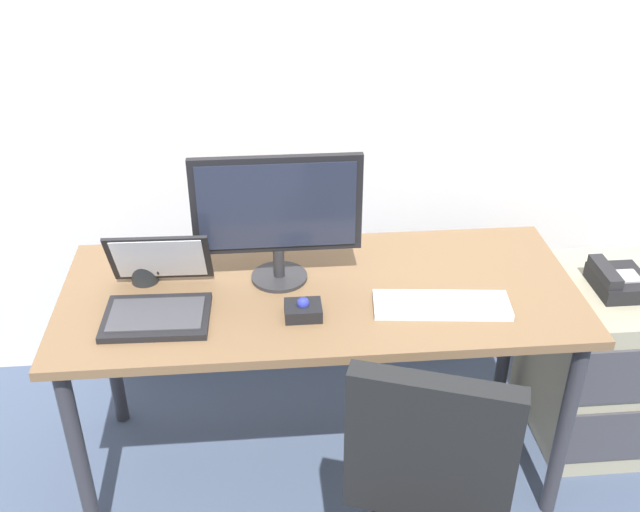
# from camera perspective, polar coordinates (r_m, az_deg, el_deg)

# --- Properties ---
(ground_plane) EXTENTS (8.00, 8.00, 0.00)m
(ground_plane) POSITION_cam_1_polar(r_m,az_deg,el_deg) (2.81, -0.00, -15.42)
(ground_plane) COLOR #3B475E
(back_wall) EXTENTS (6.00, 0.10, 2.80)m
(back_wall) POSITION_cam_1_polar(r_m,az_deg,el_deg) (2.72, -1.31, 17.35)
(back_wall) COLOR beige
(back_wall) RESTS_ON ground
(desk) EXTENTS (1.62, 0.69, 0.75)m
(desk) POSITION_cam_1_polar(r_m,az_deg,el_deg) (2.38, -0.00, -4.17)
(desk) COLOR brown
(desk) RESTS_ON ground
(file_cabinet) EXTENTS (0.42, 0.53, 0.64)m
(file_cabinet) POSITION_cam_1_polar(r_m,az_deg,el_deg) (2.92, 20.64, -7.47)
(file_cabinet) COLOR gray
(file_cabinet) RESTS_ON ground
(desk_phone) EXTENTS (0.17, 0.20, 0.09)m
(desk_phone) POSITION_cam_1_polar(r_m,az_deg,el_deg) (2.71, 21.96, -1.79)
(desk_phone) COLOR black
(desk_phone) RESTS_ON file_cabinet
(monitor_main) EXTENTS (0.52, 0.18, 0.42)m
(monitor_main) POSITION_cam_1_polar(r_m,az_deg,el_deg) (2.26, -3.32, 3.41)
(monitor_main) COLOR #262628
(monitor_main) RESTS_ON desk
(keyboard) EXTENTS (0.42, 0.18, 0.03)m
(keyboard) POSITION_cam_1_polar(r_m,az_deg,el_deg) (2.26, 9.35, -3.70)
(keyboard) COLOR silver
(keyboard) RESTS_ON desk
(laptop) EXTENTS (0.32, 0.33, 0.22)m
(laptop) POSITION_cam_1_polar(r_m,az_deg,el_deg) (2.26, -12.39, -2.94)
(laptop) COLOR black
(laptop) RESTS_ON desk
(trackball_mouse) EXTENTS (0.11, 0.09, 0.07)m
(trackball_mouse) POSITION_cam_1_polar(r_m,az_deg,el_deg) (2.20, -1.31, -4.16)
(trackball_mouse) COLOR black
(trackball_mouse) RESTS_ON desk
(coffee_mug) EXTENTS (0.10, 0.09, 0.12)m
(coffee_mug) POSITION_cam_1_polar(r_m,az_deg,el_deg) (2.40, -13.38, -0.67)
(coffee_mug) COLOR black
(coffee_mug) RESTS_ON desk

